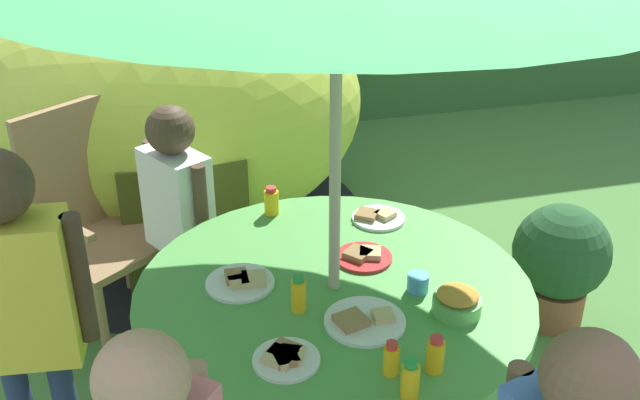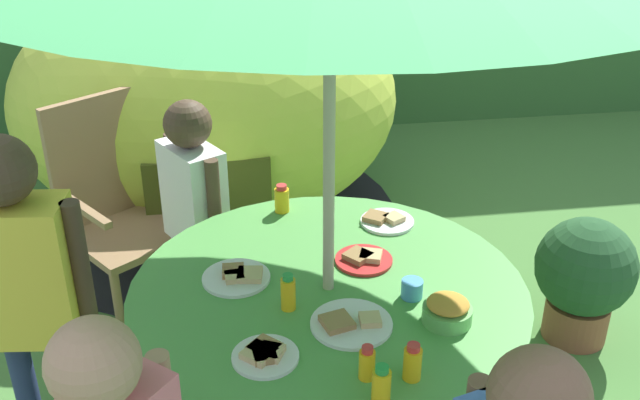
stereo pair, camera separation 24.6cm
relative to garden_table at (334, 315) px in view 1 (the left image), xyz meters
The scene contains 18 objects.
garden_table is the anchor object (origin of this frame).
wooden_chair 1.35m from the garden_table, 126.15° to the left, with size 0.66×0.65×1.03m.
dome_tent 1.98m from the garden_table, 100.86° to the left, with size 2.18×2.18×1.41m.
potted_plant 1.37m from the garden_table, 23.94° to the left, with size 0.44×0.44×0.59m.
child_in_white_shirt 0.90m from the garden_table, 119.34° to the left, with size 0.29×0.35×1.14m.
child_in_yellow_shirt 1.00m from the garden_table, behind, with size 0.44×0.22×1.29m.
snack_bowl 0.43m from the garden_table, 35.33° to the right, with size 0.15×0.15×0.08m.
plate_center_front 0.33m from the garden_table, 162.71° to the left, with size 0.23×0.23×0.03m.
plate_back_edge 0.42m from the garden_table, 125.65° to the right, with size 0.19×0.19×0.03m.
plate_near_right 0.24m from the garden_table, 43.56° to the left, with size 0.20×0.20×0.03m.
plate_mid_left 0.50m from the garden_table, 54.38° to the left, with size 0.20×0.20×0.03m.
plate_front_edge 0.25m from the garden_table, 80.66° to the right, with size 0.25×0.25×0.03m.
juice_bottle_near_left 0.24m from the garden_table, 145.82° to the right, with size 0.05×0.05×0.12m.
juice_bottle_far_left 0.48m from the garden_table, 85.41° to the right, with size 0.05×0.05×0.11m.
juice_bottle_far_right 0.58m from the garden_table, 99.96° to the left, with size 0.06×0.06×0.11m.
juice_bottle_center_back 0.57m from the garden_table, 84.33° to the right, with size 0.05×0.05×0.12m.
juice_bottle_mid_right 0.52m from the garden_table, 71.32° to the right, with size 0.05×0.05×0.11m.
cup_near 0.31m from the garden_table, 19.57° to the right, with size 0.07×0.07×0.06m, color #4C99D8.
Camera 1 is at (-0.56, -1.94, 2.12)m, focal length 41.70 mm.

